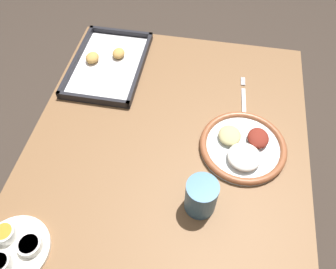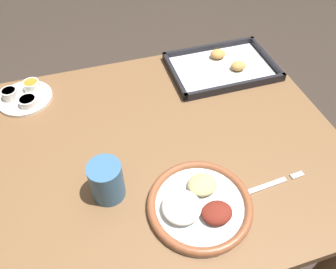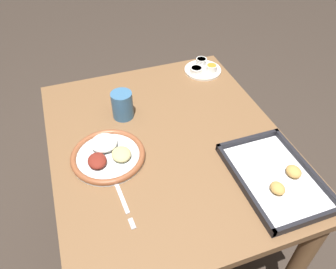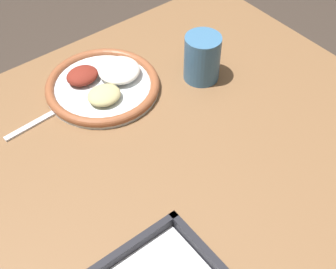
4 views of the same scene
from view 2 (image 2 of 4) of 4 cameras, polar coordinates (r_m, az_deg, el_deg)
ground_plane at (r=1.50m, az=-0.18°, el=-19.09°), size 8.00×8.00×0.00m
dining_table at (r=0.99m, az=-0.26°, el=-5.90°), size 0.95×0.80×0.71m
dinner_plate at (r=0.77m, az=5.37°, el=-12.02°), size 0.25×0.25×0.04m
fork at (r=0.84m, az=15.75°, el=-8.97°), size 0.23×0.03×0.00m
saucer_plate at (r=1.10m, az=-23.72°, el=6.19°), size 0.16×0.16×0.04m
baking_tray at (r=1.15m, az=9.50°, el=11.56°), size 0.35×0.24×0.04m
drinking_cup at (r=0.77m, az=-10.64°, el=-7.95°), size 0.08×0.08×0.10m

